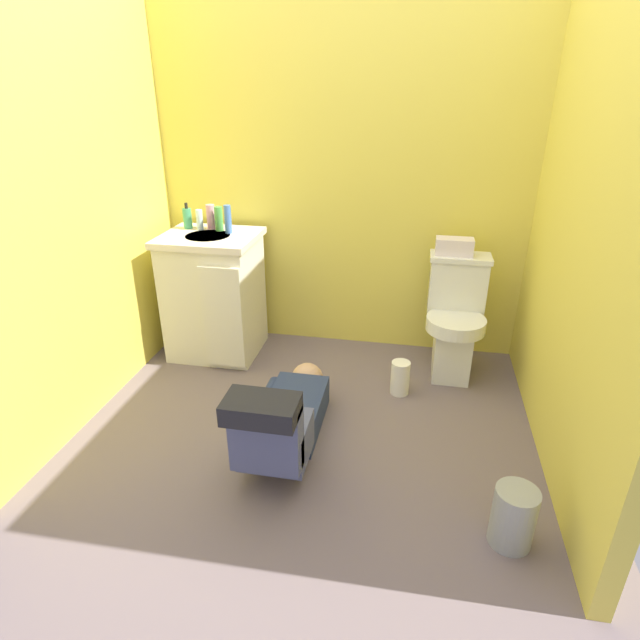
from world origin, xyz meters
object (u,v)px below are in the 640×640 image
faucet (216,221)px  person_plumber (284,418)px  bottle_pink (211,217)px  bottle_blue (228,219)px  tissue_box (454,246)px  bottle_clear (200,220)px  soap_dispenser (187,218)px  bottle_green (219,219)px  trash_can (513,517)px  toilet (455,319)px  paper_towel_roll (400,378)px  vanity_cabinet (215,294)px

faucet → person_plumber: faucet is taller
bottle_pink → bottle_blue: size_ratio=0.88×
tissue_box → bottle_blue: bottle_blue is taller
person_plumber → bottle_pink: (-0.75, 1.07, 0.72)m
bottle_clear → bottle_blue: bearing=-11.9°
faucet → bottle_blue: (0.11, -0.08, 0.04)m
soap_dispenser → tissue_box: bearing=-0.7°
bottle_green → bottle_blue: size_ratio=0.87×
bottle_pink → bottle_blue: bottle_blue is taller
trash_can → toilet: bearing=98.3°
bottle_pink → paper_towel_roll: size_ratio=0.75×
vanity_cabinet → trash_can: vanity_cabinet is taller
person_plumber → tissue_box: tissue_box is taller
soap_dispenser → bottle_pink: size_ratio=1.06×
toilet → paper_towel_roll: size_ratio=3.61×
soap_dispenser → bottle_green: (0.22, -0.01, 0.01)m
faucet → bottle_blue: 0.14m
bottle_pink → trash_can: bearing=-39.6°
bottle_blue → trash_can: bearing=-40.4°
faucet → bottle_blue: size_ratio=0.56×
trash_can → bottle_clear: bearing=142.1°
bottle_pink → paper_towel_roll: bearing=-19.5°
faucet → bottle_pink: 0.05m
bottle_green → trash_can: size_ratio=0.59×
person_plumber → trash_can: (1.04, -0.41, -0.05)m
tissue_box → bottle_pink: (-1.55, 0.05, 0.10)m
bottle_clear → bottle_pink: (0.06, 0.04, 0.01)m
faucet → bottle_clear: bottle_clear is taller
person_plumber → bottle_clear: bearing=128.2°
soap_dispenser → bottle_pink: soap_dispenser is taller
bottle_pink → tissue_box: bearing=-1.7°
vanity_cabinet → bottle_blue: (0.11, 0.06, 0.49)m
bottle_pink → trash_can: bottle_pink is taller
toilet → bottle_pink: 1.69m
bottle_clear → bottle_green: bearing=2.7°
vanity_cabinet → bottle_pink: bottle_pink is taller
toilet → vanity_cabinet: bearing=-179.5°
trash_can → vanity_cabinet: bearing=142.7°
trash_can → bottle_pink: bearing=140.4°
toilet → person_plumber: bearing=-132.1°
tissue_box → bottle_pink: bottle_pink is taller
faucet → bottle_clear: 0.11m
trash_can → bottle_blue: bearing=139.6°
tissue_box → trash_can: bearing=-80.5°
bottle_clear → person_plumber: bearing=-51.8°
toilet → bottle_clear: bearing=176.8°
tissue_box → bottle_clear: bottle_clear is taller
tissue_box → paper_towel_roll: tissue_box is taller
vanity_cabinet → bottle_clear: size_ratio=6.29×
bottle_clear → bottle_blue: 0.22m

